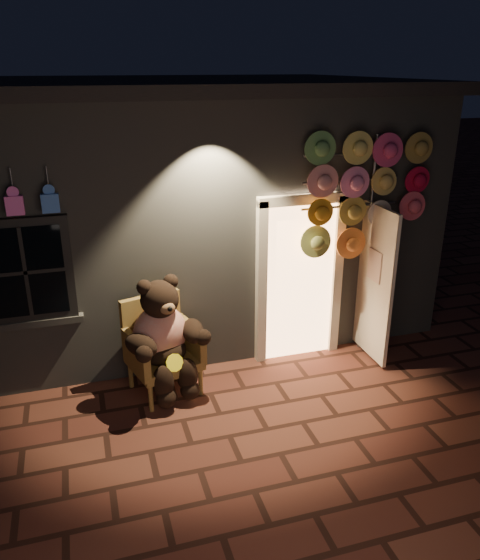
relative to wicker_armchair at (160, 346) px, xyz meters
name	(u,v)px	position (x,y,z in m)	size (l,w,h in m)	color
ground	(230,436)	(0.52, -1.15, -0.57)	(60.00, 60.00, 0.00)	brown
shop_building	(161,194)	(0.52, 2.84, 1.17)	(7.30, 5.95, 3.51)	slate
wicker_armchair	(160,346)	(0.00, 0.00, 0.00)	(0.93, 0.88, 1.13)	olive
teddy_bear	(163,337)	(0.03, -0.14, 0.18)	(0.99, 0.89, 1.41)	red
hat_rack	(364,191)	(2.60, 0.12, 1.65)	(1.66, 0.22, 2.90)	#59595E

